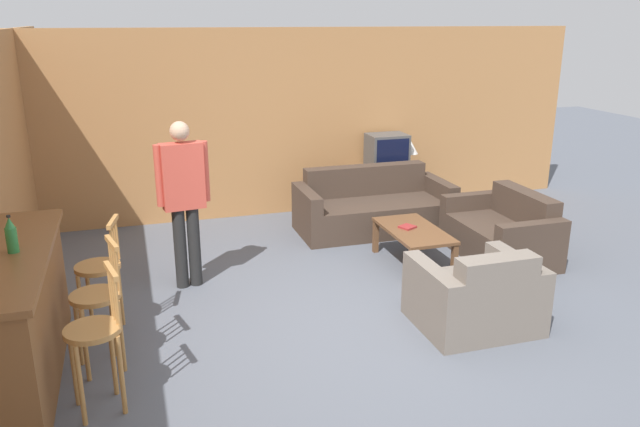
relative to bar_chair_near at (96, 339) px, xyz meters
The scene contains 16 objects.
ground_plane 2.39m from the bar_chair_near, 14.18° to the left, with size 24.00×24.00×0.00m, color #565B66.
wall_back 4.92m from the bar_chair_near, 62.46° to the left, with size 9.40×0.08×2.60m.
bar_counter 0.81m from the bar_chair_near, 134.09° to the left, with size 0.55×2.16×1.06m.
bar_chair_near is the anchor object (origin of this frame).
bar_chair_mid 0.59m from the bar_chair_near, 90.01° to the left, with size 0.47×0.47×1.07m.
bar_chair_far 1.20m from the bar_chair_near, 90.00° to the left, with size 0.46×0.46×1.07m.
couch_far 4.64m from the bar_chair_near, 43.36° to the left, with size 2.01×0.93×0.81m.
armchair_near 3.27m from the bar_chair_near, ahead, with size 1.04×0.88×0.79m.
loveseat_right 4.83m from the bar_chair_near, 22.04° to the left, with size 0.85×1.39×0.78m.
coffee_table 3.83m from the bar_chair_near, 29.18° to the left, with size 0.59×1.09×0.43m.
tv_unit 5.58m from the bar_chair_near, 45.65° to the left, with size 1.01×0.50×0.57m.
tv 5.58m from the bar_chair_near, 45.63° to the left, with size 0.56×0.43×0.56m.
bottle 1.01m from the bar_chair_near, 132.84° to the left, with size 0.08×0.08×0.29m.
book_on_table 3.81m from the bar_chair_near, 30.37° to the left, with size 0.21×0.21×0.02m.
table_lamp 5.85m from the bar_chair_near, 43.09° to the left, with size 0.24×0.24×0.46m.
person_by_window 2.24m from the bar_chair_near, 67.84° to the left, with size 0.54×0.22×1.75m.
Camera 1 is at (-1.90, -4.77, 2.72)m, focal length 35.00 mm.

